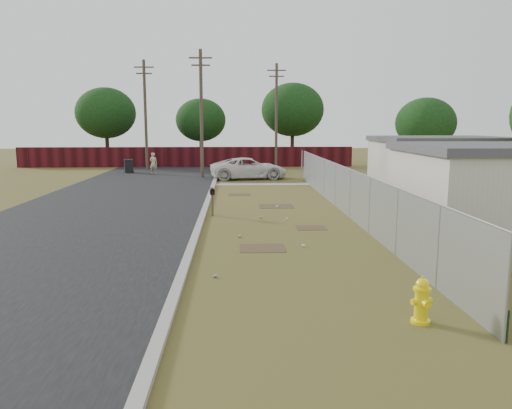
{
  "coord_description": "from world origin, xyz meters",
  "views": [
    {
      "loc": [
        -1.63,
        -20.12,
        3.84
      ],
      "look_at": [
        -0.92,
        -3.22,
        1.1
      ],
      "focal_mm": 35.0,
      "sensor_mm": 36.0,
      "label": 1
    }
  ],
  "objects_px": {
    "mailbox": "(212,194)",
    "pedestrian": "(154,163)",
    "trash_bin": "(129,166)",
    "fire_hydrant": "(422,301)",
    "pickup_truck": "(249,168)"
  },
  "relations": [
    {
      "from": "mailbox",
      "to": "pedestrian",
      "type": "xyz_separation_m",
      "value": [
        -5.32,
        17.93,
        -0.11
      ]
    },
    {
      "from": "pedestrian",
      "to": "trash_bin",
      "type": "xyz_separation_m",
      "value": [
        -2.14,
        1.11,
        -0.28
      ]
    },
    {
      "from": "fire_hydrant",
      "to": "trash_bin",
      "type": "distance_m",
      "value": 33.02
    },
    {
      "from": "fire_hydrant",
      "to": "pickup_truck",
      "type": "height_order",
      "value": "pickup_truck"
    },
    {
      "from": "pickup_truck",
      "to": "fire_hydrant",
      "type": "bearing_deg",
      "value": 177.7
    },
    {
      "from": "mailbox",
      "to": "pedestrian",
      "type": "bearing_deg",
      "value": 106.52
    },
    {
      "from": "trash_bin",
      "to": "pedestrian",
      "type": "bearing_deg",
      "value": -27.44
    },
    {
      "from": "pickup_truck",
      "to": "mailbox",
      "type": "bearing_deg",
      "value": 164.15
    },
    {
      "from": "pedestrian",
      "to": "trash_bin",
      "type": "height_order",
      "value": "pedestrian"
    },
    {
      "from": "pickup_truck",
      "to": "pedestrian",
      "type": "bearing_deg",
      "value": 54.92
    },
    {
      "from": "mailbox",
      "to": "pickup_truck",
      "type": "xyz_separation_m",
      "value": [
        1.94,
        14.24,
        -0.19
      ]
    },
    {
      "from": "fire_hydrant",
      "to": "trash_bin",
      "type": "bearing_deg",
      "value": 111.37
    },
    {
      "from": "fire_hydrant",
      "to": "mailbox",
      "type": "height_order",
      "value": "mailbox"
    },
    {
      "from": "mailbox",
      "to": "pedestrian",
      "type": "relative_size",
      "value": 0.72
    },
    {
      "from": "fire_hydrant",
      "to": "pickup_truck",
      "type": "bearing_deg",
      "value": 95.8
    }
  ]
}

